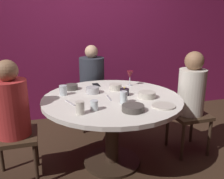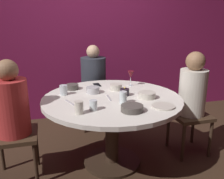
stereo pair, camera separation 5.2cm
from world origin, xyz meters
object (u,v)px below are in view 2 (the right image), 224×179
bowl_sauce_side (132,108)px  cup_by_left_diner (93,105)px  bowl_rice_portion (72,87)px  cup_center_front (123,97)px  wine_glass (131,75)px  cell_phone (97,85)px  bowl_salad_center (147,95)px  seated_diner_left (12,108)px  seated_diner_right (192,92)px  bowl_serving_large (93,90)px  candle_holder (125,92)px  cup_near_candle (64,90)px  bowl_small_white (116,87)px  seated_diner_back (94,78)px  cup_by_right_diner (79,107)px  dinner_plate (163,106)px  dining_table (112,111)px

bowl_sauce_side → cup_by_left_diner: (-0.31, 0.11, 0.02)m
bowl_rice_portion → cup_center_front: size_ratio=1.23×
wine_glass → cell_phone: wine_glass is taller
bowl_salad_center → cup_by_left_diner: 0.60m
seated_diner_left → seated_diner_right: 1.86m
seated_diner_left → bowl_rice_portion: 0.71m
bowl_serving_large → bowl_rice_portion: bowl_serving_large is taller
candle_holder → cup_near_candle: 0.63m
cup_near_candle → cup_by_left_diner: bearing=-67.3°
bowl_small_white → cup_near_candle: cup_near_candle is taller
bowl_salad_center → cup_by_left_diner: bearing=-162.5°
seated_diner_back → wine_glass: size_ratio=6.62×
cup_by_left_diner → cup_by_right_diner: size_ratio=0.79×
bowl_rice_portion → cup_by_right_diner: (-0.03, -0.73, 0.03)m
candle_holder → bowl_rice_portion: candle_holder is taller
seated_diner_right → bowl_small_white: 0.84m
cell_phone → bowl_small_white: bowl_small_white is taller
seated_diner_right → cup_near_candle: 1.39m
candle_holder → dinner_plate: candle_holder is taller
dinner_plate → cup_by_right_diner: 0.75m
dinner_plate → cup_center_front: cup_center_front is taller
cell_phone → cup_center_front: (0.11, -0.68, 0.05)m
seated_diner_left → seated_diner_back: bearing=45.6°
seated_diner_back → bowl_serving_large: (-0.16, -0.77, 0.06)m
seated_diner_right → cup_by_left_diner: (-1.16, -0.30, 0.07)m
wine_glass → cup_by_left_diner: wine_glass is taller
candle_holder → cell_phone: bearing=112.8°
dining_table → bowl_small_white: (0.11, 0.24, 0.18)m
candle_holder → cup_center_front: cup_center_front is taller
candle_holder → bowl_sauce_side: candle_holder is taller
candle_holder → dinner_plate: size_ratio=0.45×
cup_near_candle → bowl_small_white: bearing=2.5°
wine_glass → cup_by_left_diner: size_ratio=2.01×
bowl_sauce_side → cup_by_right_diner: bearing=172.0°
bowl_rice_portion → bowl_serving_large: bearing=-44.6°
seated_diner_back → bowl_salad_center: 1.13m
wine_glass → cell_phone: size_ratio=1.26×
seated_diner_right → cup_center_front: size_ratio=10.36×
seated_diner_left → bowl_serving_large: bearing=13.7°
seated_diner_left → bowl_sauce_side: size_ratio=6.08×
bowl_serving_large → bowl_salad_center: bearing=-32.6°
wine_glass → cup_by_right_diner: wine_glass is taller
cup_near_candle → bowl_salad_center: bearing=-22.6°
dinner_plate → bowl_rice_portion: (-0.72, 0.77, 0.02)m
dining_table → bowl_salad_center: size_ratio=8.25×
bowl_salad_center → bowl_sauce_side: 0.39m
dining_table → bowl_sauce_side: (0.06, -0.41, 0.17)m
seated_diner_back → candle_holder: seated_diner_back is taller
cup_by_right_diner → cup_by_left_diner: bearing=21.3°
bowl_small_white → bowl_rice_portion: size_ratio=0.95×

